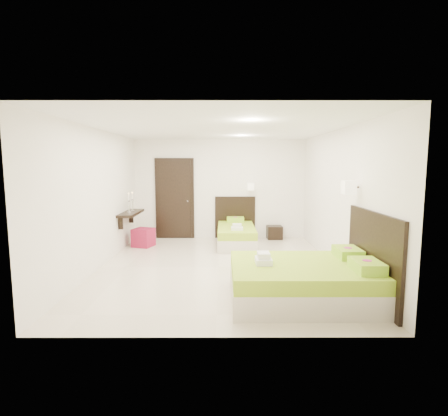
{
  "coord_description": "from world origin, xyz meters",
  "views": [
    {
      "loc": [
        0.09,
        -6.48,
        1.93
      ],
      "look_at": [
        0.1,
        0.3,
        1.1
      ],
      "focal_mm": 28.0,
      "sensor_mm": 36.0,
      "label": 1
    }
  ],
  "objects_px": {
    "bed_double": "(308,279)",
    "bed_single": "(236,233)",
    "nightstand": "(274,232)",
    "ottoman": "(143,237)"
  },
  "relations": [
    {
      "from": "ottoman",
      "to": "bed_double",
      "type": "bearing_deg",
      "value": -46.78
    },
    {
      "from": "bed_single",
      "to": "nightstand",
      "type": "relative_size",
      "value": 4.57
    },
    {
      "from": "bed_single",
      "to": "nightstand",
      "type": "height_order",
      "value": "bed_single"
    },
    {
      "from": "bed_single",
      "to": "bed_double",
      "type": "relative_size",
      "value": 0.87
    },
    {
      "from": "ottoman",
      "to": "nightstand",
      "type": "bearing_deg",
      "value": 14.74
    },
    {
      "from": "bed_double",
      "to": "bed_single",
      "type": "bearing_deg",
      "value": 104.29
    },
    {
      "from": "nightstand",
      "to": "bed_double",
      "type": "bearing_deg",
      "value": -93.57
    },
    {
      "from": "nightstand",
      "to": "ottoman",
      "type": "height_order",
      "value": "ottoman"
    },
    {
      "from": "bed_single",
      "to": "bed_double",
      "type": "bearing_deg",
      "value": -75.71
    },
    {
      "from": "bed_double",
      "to": "ottoman",
      "type": "relative_size",
      "value": 4.75
    }
  ]
}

